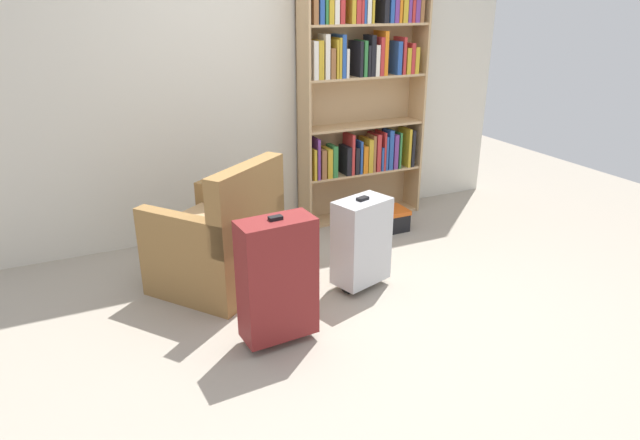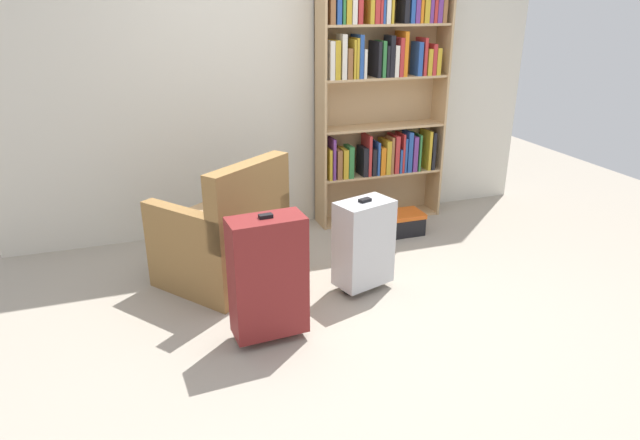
% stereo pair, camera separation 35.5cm
% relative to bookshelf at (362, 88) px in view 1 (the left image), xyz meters
% --- Properties ---
extents(ground_plane, '(8.02, 8.02, 0.00)m').
position_rel_bookshelf_xyz_m(ground_plane, '(-0.80, -1.54, -1.16)').
color(ground_plane, '#9E9384').
extents(back_wall, '(4.58, 0.10, 2.60)m').
position_rel_bookshelf_xyz_m(back_wall, '(-0.80, 0.19, 0.14)').
color(back_wall, beige).
rests_on(back_wall, ground).
extents(bookshelf, '(1.12, 0.26, 2.07)m').
position_rel_bookshelf_xyz_m(bookshelf, '(0.00, 0.00, 0.00)').
color(bookshelf, tan).
rests_on(bookshelf, ground).
extents(armchair, '(0.98, 0.98, 0.90)m').
position_rel_bookshelf_xyz_m(armchair, '(-1.52, -0.79, -0.84)').
color(armchair, olive).
rests_on(armchair, ground).
extents(mug, '(0.12, 0.08, 0.10)m').
position_rel_bookshelf_xyz_m(mug, '(-1.03, -0.75, -1.11)').
color(mug, white).
rests_on(mug, ground).
extents(storage_box, '(0.47, 0.24, 0.19)m').
position_rel_bookshelf_xyz_m(storage_box, '(-0.02, -0.42, -1.06)').
color(storage_box, black).
rests_on(storage_box, ground).
extents(suitcase_silver, '(0.42, 0.33, 0.66)m').
position_rel_bookshelf_xyz_m(suitcase_silver, '(-0.65, -1.21, -0.81)').
color(suitcase_silver, '#B7BABF').
rests_on(suitcase_silver, ground).
extents(suitcase_dark_red, '(0.44, 0.23, 0.78)m').
position_rel_bookshelf_xyz_m(suitcase_dark_red, '(-1.40, -1.59, -0.75)').
color(suitcase_dark_red, maroon).
rests_on(suitcase_dark_red, ground).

